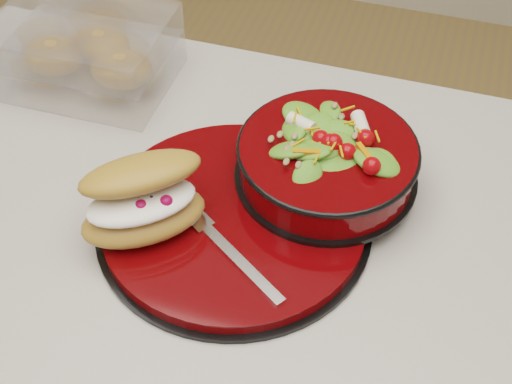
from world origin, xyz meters
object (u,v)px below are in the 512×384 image
(croissant, at_px, (144,200))
(pastry_box, at_px, (86,52))
(dinner_plate, at_px, (234,219))
(fork, at_px, (227,249))
(salad_bowl, at_px, (327,156))

(croissant, distance_m, pastry_box, 0.31)
(croissant, bearing_deg, pastry_box, 90.60)
(dinner_plate, xyz_separation_m, pastry_box, (-0.28, 0.20, 0.03))
(croissant, relative_size, fork, 1.06)
(fork, height_order, pastry_box, pastry_box)
(fork, bearing_deg, croissant, 118.53)
(salad_bowl, bearing_deg, pastry_box, 163.07)
(pastry_box, bearing_deg, fork, -41.30)
(dinner_plate, distance_m, salad_bowl, 0.13)
(fork, bearing_deg, dinner_plate, 44.29)
(dinner_plate, relative_size, croissant, 2.00)
(salad_bowl, height_order, fork, salad_bowl)
(fork, bearing_deg, salad_bowl, 5.24)
(dinner_plate, height_order, pastry_box, pastry_box)
(dinner_plate, xyz_separation_m, fork, (0.01, -0.05, 0.01))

